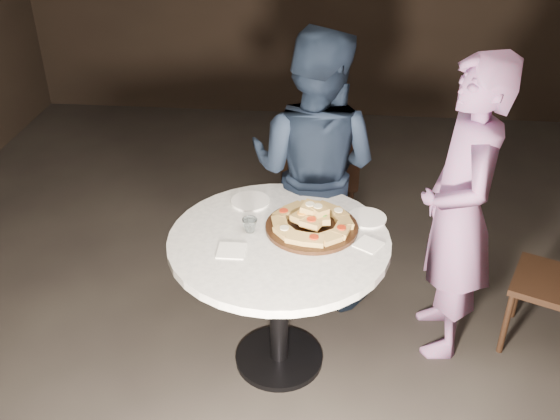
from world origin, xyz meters
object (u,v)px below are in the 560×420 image
at_px(chair_far, 319,172).
at_px(diner_navy, 314,169).
at_px(table, 279,263).
at_px(water_glass, 250,225).
at_px(serving_board, 312,227).
at_px(diner_teal, 458,213).
at_px(focaccia_pile, 312,220).

bearing_deg(chair_far, diner_navy, 74.19).
relative_size(table, water_glass, 14.36).
bearing_deg(serving_board, diner_teal, 13.70).
bearing_deg(diner_navy, serving_board, 110.25).
distance_m(serving_board, chair_far, 1.12).
bearing_deg(table, chair_far, 82.28).
height_order(diner_navy, diner_teal, diner_teal).
xyz_separation_m(serving_board, focaccia_pile, (0.00, 0.00, 0.04)).
bearing_deg(serving_board, diner_navy, 91.89).
bearing_deg(diner_navy, table, 97.60).
distance_m(water_glass, diner_navy, 0.73).
xyz_separation_m(focaccia_pile, chair_far, (0.00, 1.08, -0.30)).
distance_m(table, focaccia_pile, 0.28).
xyz_separation_m(table, chair_far, (0.16, 1.18, -0.09)).
relative_size(diner_navy, diner_teal, 0.99).
bearing_deg(focaccia_pile, chair_far, 89.89).
xyz_separation_m(chair_far, diner_teal, (0.75, -0.90, 0.27)).
bearing_deg(diner_navy, water_glass, 85.23).
relative_size(focaccia_pile, diner_teal, 0.25).
distance_m(table, diner_teal, 0.97).
distance_m(serving_board, diner_navy, 0.63).
height_order(chair_far, diner_navy, diner_navy).
bearing_deg(chair_far, table, 69.39).
bearing_deg(serving_board, table, -149.09).
bearing_deg(focaccia_pile, table, -148.39).
height_order(table, water_glass, water_glass).
xyz_separation_m(table, diner_teal, (0.91, 0.28, 0.18)).
xyz_separation_m(chair_far, diner_navy, (-0.02, -0.46, 0.26)).
distance_m(table, serving_board, 0.25).
bearing_deg(table, water_glass, 163.85).
height_order(focaccia_pile, diner_navy, diner_navy).
bearing_deg(table, serving_board, 30.91).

